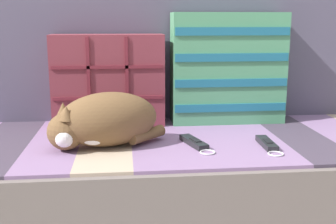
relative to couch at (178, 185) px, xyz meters
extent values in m
cube|color=#3D3838|center=(0.00, 0.00, -0.11)|extent=(1.80, 0.79, 0.16)
cube|color=#6B605B|center=(0.00, 0.00, 0.08)|extent=(1.77, 0.77, 0.21)
cube|color=#423847|center=(-0.59, -0.02, 0.19)|extent=(0.17, 0.69, 0.01)
cube|color=gray|center=(-0.42, -0.02, 0.19)|extent=(0.17, 0.69, 0.01)
cube|color=tan|center=(-0.25, -0.02, 0.19)|extent=(0.17, 0.69, 0.01)
cube|color=gray|center=(-0.08, -0.02, 0.19)|extent=(0.17, 0.69, 0.01)
cube|color=gray|center=(0.08, -0.02, 0.19)|extent=(0.17, 0.69, 0.01)
cube|color=gray|center=(0.25, -0.02, 0.19)|extent=(0.17, 0.69, 0.01)
cube|color=#423847|center=(0.42, -0.02, 0.19)|extent=(0.17, 0.69, 0.01)
cube|color=#514C60|center=(0.00, 0.32, 0.47)|extent=(1.77, 0.14, 0.55)
cube|color=brown|center=(-0.25, 0.18, 0.37)|extent=(0.42, 0.13, 0.35)
cube|color=maroon|center=(-0.25, 0.11, 0.31)|extent=(0.41, 0.01, 0.01)
cube|color=maroon|center=(-0.32, 0.11, 0.37)|extent=(0.01, 0.01, 0.33)
cube|color=maroon|center=(-0.25, 0.11, 0.42)|extent=(0.41, 0.01, 0.01)
cube|color=maroon|center=(-0.18, 0.11, 0.37)|extent=(0.01, 0.01, 0.33)
cube|color=#4C9366|center=(0.22, 0.18, 0.41)|extent=(0.44, 0.13, 0.43)
cube|color=#1E667F|center=(0.22, 0.11, 0.26)|extent=(0.43, 0.01, 0.03)
cube|color=#1E667F|center=(0.22, 0.11, 0.36)|extent=(0.43, 0.01, 0.03)
cube|color=#1E667F|center=(0.22, 0.11, 0.45)|extent=(0.43, 0.01, 0.03)
cube|color=#1E667F|center=(0.22, 0.11, 0.55)|extent=(0.43, 0.01, 0.03)
ellipsoid|color=brown|center=(-0.24, -0.11, 0.28)|extent=(0.36, 0.27, 0.18)
sphere|color=brown|center=(-0.37, -0.15, 0.25)|extent=(0.12, 0.12, 0.12)
sphere|color=white|center=(-0.37, -0.18, 0.24)|extent=(0.06, 0.06, 0.06)
ellipsoid|color=white|center=(-0.29, -0.17, 0.25)|extent=(0.10, 0.05, 0.08)
cylinder|color=brown|center=(-0.12, -0.10, 0.22)|extent=(0.13, 0.13, 0.04)
cone|color=brown|center=(-0.36, -0.18, 0.32)|extent=(0.04, 0.04, 0.04)
cone|color=brown|center=(-0.38, -0.12, 0.32)|extent=(0.04, 0.04, 0.04)
cube|color=black|center=(0.27, -0.17, 0.20)|extent=(0.04, 0.14, 0.02)
cube|color=black|center=(0.27, -0.18, 0.21)|extent=(0.02, 0.05, 0.00)
cube|color=black|center=(0.27, -0.10, 0.20)|extent=(0.03, 0.01, 0.02)
torus|color=silver|center=(0.26, -0.26, 0.19)|extent=(0.05, 0.05, 0.01)
cube|color=black|center=(0.03, -0.13, 0.20)|extent=(0.08, 0.15, 0.02)
cube|color=black|center=(0.04, -0.14, 0.21)|extent=(0.03, 0.06, 0.00)
cube|color=black|center=(0.01, -0.06, 0.20)|extent=(0.03, 0.02, 0.02)
torus|color=silver|center=(0.06, -0.22, 0.19)|extent=(0.06, 0.06, 0.01)
camera|label=1|loc=(-0.19, -1.44, 0.59)|focal=45.00mm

